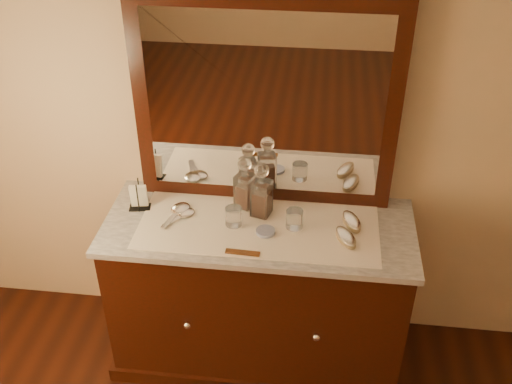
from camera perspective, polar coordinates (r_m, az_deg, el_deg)
dresser_cabinet at (r=3.02m, az=0.23°, el=-9.84°), size 1.40×0.55×0.82m
dresser_plinth at (r=3.29m, az=0.22°, el=-14.49°), size 1.46×0.59×0.08m
knob_left at (r=2.84m, az=-6.64°, el=-12.63°), size 0.04×0.04×0.04m
knob_right at (r=2.78m, az=5.85°, el=-13.74°), size 0.04×0.04×0.04m
marble_top at (r=2.74m, az=0.25°, el=-3.43°), size 1.44×0.59×0.03m
mirror_frame at (r=2.68m, az=0.90°, el=8.56°), size 1.20×0.08×1.00m
mirror_glass at (r=2.65m, az=0.82°, el=8.24°), size 1.06×0.01×0.86m
lace_runner at (r=2.72m, az=0.20°, el=-3.40°), size 1.10×0.45×0.00m
pin_dish at (r=2.68m, az=0.92°, el=-3.83°), size 0.09×0.09×0.02m
comb at (r=2.57m, az=-1.29°, el=-5.86°), size 0.15×0.03×0.01m
napkin_rack at (r=2.86m, az=-11.23°, el=-0.52°), size 0.11×0.08×0.15m
decanter_left at (r=2.79m, az=-1.07°, el=0.42°), size 0.11×0.11×0.27m
decanter_right at (r=2.74m, az=0.53°, el=-0.30°), size 0.10×0.10×0.28m
brush_near at (r=2.65m, az=8.66°, el=-4.37°), size 0.13×0.17×0.04m
brush_far at (r=2.75m, az=9.20°, el=-2.84°), size 0.12×0.17×0.04m
hand_mirror_outer at (r=2.82m, az=-7.47°, el=-1.79°), size 0.11×0.23×0.02m
hand_mirror_inner at (r=2.80m, az=-7.00°, el=-2.16°), size 0.15×0.18×0.02m
tumblers at (r=2.70m, az=0.77°, el=-2.48°), size 0.36×0.09×0.09m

